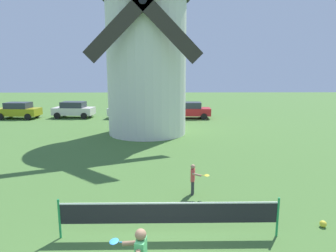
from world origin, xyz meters
TOP-DOWN VIEW (x-y plane):
  - windmill at (-0.92, 15.99)m, footprint 7.18×6.29m
  - tennis_net at (0.39, 2.37)m, footprint 5.87×0.06m
  - player_far at (1.32, 5.12)m, footprint 0.67×0.57m
  - stray_ball at (4.80, 2.81)m, footprint 0.19×0.19m
  - parked_car_mustard at (-13.67, 22.97)m, footprint 3.94×2.07m
  - parked_car_cream at (-8.56, 23.48)m, footprint 3.99×2.15m
  - parked_car_silver at (-2.93, 22.98)m, footprint 4.35×2.21m
  - parked_car_red at (2.66, 22.85)m, footprint 4.23×2.01m

SIDE VIEW (x-z plane):
  - stray_ball at x=4.80m, z-range 0.00..0.19m
  - player_far at x=1.32m, z-range 0.08..1.20m
  - tennis_net at x=0.39m, z-range 0.14..1.24m
  - parked_car_mustard at x=-13.67m, z-range 0.03..1.59m
  - parked_car_cream at x=-8.56m, z-range 0.03..1.59m
  - parked_car_red at x=2.66m, z-range 0.03..1.59m
  - parked_car_silver at x=-2.93m, z-range 0.03..1.59m
  - windmill at x=-0.92m, z-range 0.19..12.41m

